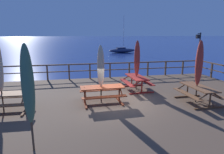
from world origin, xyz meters
TOP-DOWN VIEW (x-y plane):
  - ground_plane at (0.00, 0.00)m, footprint 600.00×600.00m
  - wooden_deck at (0.00, 0.00)m, footprint 16.15×10.35m
  - railing_waterside_far at (0.00, 5.03)m, footprint 15.95×0.10m
  - picnic_table_mid_left at (-4.78, -0.32)m, footprint 2.17×1.49m
  - picnic_table_front_left at (3.70, -0.93)m, footprint 1.43×2.02m
  - picnic_table_mid_right at (-0.63, -0.07)m, footprint 2.01×1.45m
  - picnic_table_mid_centre at (1.61, 1.68)m, footprint 1.48×2.01m
  - patio_umbrella_short_back at (3.66, -0.87)m, footprint 0.32×0.32m
  - patio_umbrella_short_mid at (-0.68, -0.02)m, footprint 0.32×0.32m
  - patio_umbrella_tall_front at (1.61, 1.73)m, footprint 0.32×0.32m
  - patio_umbrella_tall_back_left at (-3.06, -3.50)m, footprint 0.32×0.32m
  - lamp_post_hooked at (7.22, 4.36)m, footprint 0.58×0.48m
  - sailboat_distant at (8.73, 32.60)m, footprint 6.16×2.42m

SIDE VIEW (x-z plane):
  - ground_plane at x=0.00m, z-range 0.00..0.00m
  - wooden_deck at x=0.00m, z-range 0.00..0.89m
  - sailboat_distant at x=8.73m, z-range -3.35..4.37m
  - picnic_table_mid_centre at x=1.61m, z-range 1.06..1.84m
  - picnic_table_mid_right at x=-0.63m, z-range 1.06..1.84m
  - picnic_table_front_left at x=3.70m, z-range 1.06..1.84m
  - picnic_table_mid_left at x=-4.78m, z-range 1.07..1.84m
  - railing_waterside_far at x=0.00m, z-range 1.08..2.17m
  - patio_umbrella_short_mid at x=-0.68m, z-range 1.25..3.90m
  - patio_umbrella_tall_front at x=1.61m, z-range 1.27..4.05m
  - patio_umbrella_short_back at x=3.66m, z-range 1.28..4.13m
  - patio_umbrella_tall_back_left at x=-3.06m, z-range 1.29..4.20m
  - lamp_post_hooked at x=7.22m, z-range 1.40..4.60m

